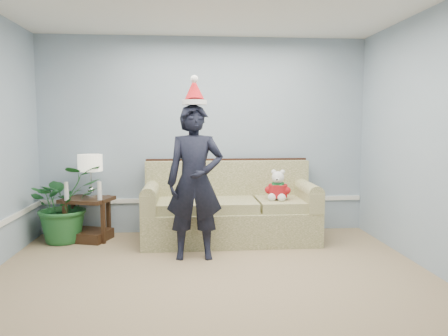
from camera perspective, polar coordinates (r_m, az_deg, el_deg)
room_shell at (r=3.59m, az=-1.10°, el=3.10°), size 4.54×5.04×2.74m
wainscot_trim at (r=4.96m, az=-15.74°, el=-6.84°), size 4.49×4.99×0.06m
sofa at (r=5.75m, az=0.70°, el=-5.71°), size 2.22×0.96×1.04m
side_table at (r=6.00m, az=-17.36°, el=-6.96°), size 0.70×0.64×0.56m
table_lamp at (r=5.94m, az=-17.08°, el=0.42°), size 0.31×0.31×0.56m
candle_pair at (r=5.76m, az=-17.94°, el=-2.97°), size 0.47×0.06×0.23m
houseplant at (r=5.98m, az=-20.09°, el=-4.36°), size 1.18×1.14×1.00m
man at (r=4.89m, az=-3.82°, el=-1.86°), size 0.63×0.42×1.73m
santa_hat at (r=4.87m, az=-3.90°, el=9.84°), size 0.28×0.32×0.32m
teddy_bear at (r=5.62m, az=7.07°, el=-2.72°), size 0.31×0.31×0.40m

